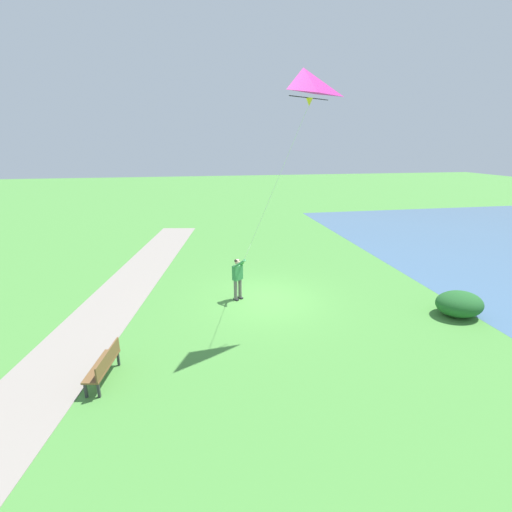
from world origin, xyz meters
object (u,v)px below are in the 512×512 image
person_kite_flyer (238,275)px  park_bench_near_walkway (104,364)px  lakeside_shrub (459,304)px  flying_kite (303,89)px

person_kite_flyer → park_bench_near_walkway: size_ratio=1.18×
person_kite_flyer → lakeside_shrub: size_ratio=1.06×
flying_kite → park_bench_near_walkway: 9.42m
flying_kite → lakeside_shrub: bearing=176.2°
flying_kite → lakeside_shrub: 9.46m
flying_kite → park_bench_near_walkway: (5.86, 2.03, -7.09)m
person_kite_flyer → flying_kite: 7.21m
person_kite_flyer → park_bench_near_walkway: (4.20, 4.51, -0.54)m
park_bench_near_walkway → lakeside_shrub: 12.15m
park_bench_near_walkway → lakeside_shrub: (-12.04, -1.62, -0.05)m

